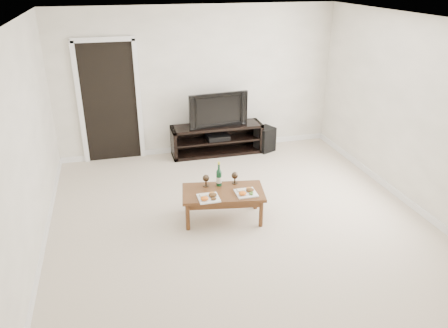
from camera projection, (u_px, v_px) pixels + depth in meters
floor at (241, 225)px, 5.83m from camera, size 5.50×5.50×0.00m
back_wall at (198, 81)px, 7.75m from camera, size 5.00×0.04×2.60m
ceiling at (245, 20)px, 4.76m from camera, size 5.00×5.50×0.04m
doorway at (110, 103)px, 7.47m from camera, size 0.90×0.02×2.05m
media_console at (217, 139)px, 7.99m from camera, size 1.65×0.45×0.55m
television at (217, 109)px, 7.75m from camera, size 1.08×0.25×0.62m
av_receiver at (218, 137)px, 7.96m from camera, size 0.41×0.31×0.08m
subwoofer at (265, 139)px, 8.14m from camera, size 0.40×0.40×0.46m
coffee_table at (223, 205)px, 5.90m from camera, size 1.17×0.76×0.42m
plate_left at (209, 196)px, 5.61m from camera, size 0.27×0.27×0.07m
plate_right at (246, 191)px, 5.73m from camera, size 0.27×0.27×0.07m
wine_bottle at (219, 174)px, 5.90m from camera, size 0.07×0.07×0.35m
goblet_left at (206, 181)px, 5.91m from camera, size 0.09×0.09×0.17m
goblet_right at (235, 178)px, 5.99m from camera, size 0.09×0.09×0.17m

